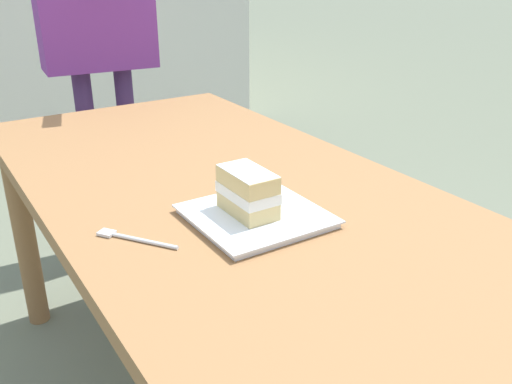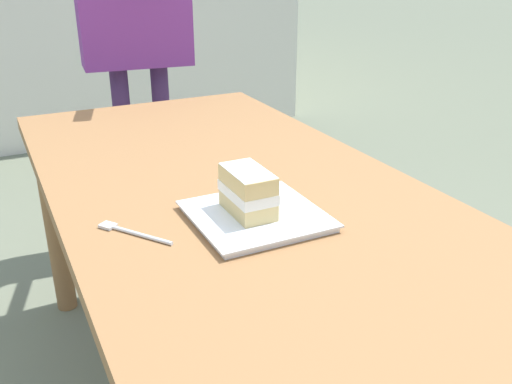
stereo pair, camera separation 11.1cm
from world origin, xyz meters
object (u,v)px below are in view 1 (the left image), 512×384
at_px(dessert_fork, 132,238).
at_px(diner_person, 94,1).
at_px(dessert_plate, 256,216).
at_px(cake_slice, 248,192).
at_px(patio_table, 227,221).

distance_m(dessert_fork, diner_person, 1.38).
relative_size(dessert_plate, cake_slice, 1.94).
distance_m(cake_slice, diner_person, 1.37).
relative_size(dessert_plate, diner_person, 0.16).
distance_m(patio_table, diner_person, 1.23).
bearing_deg(cake_slice, patio_table, 164.27).
bearing_deg(diner_person, cake_slice, -6.25).
relative_size(patio_table, dessert_plate, 6.59).
xyz_separation_m(cake_slice, diner_person, (-1.33, 0.15, 0.26)).
bearing_deg(dessert_plate, diner_person, 174.36).
xyz_separation_m(patio_table, dessert_fork, (0.14, -0.28, 0.09)).
xyz_separation_m(cake_slice, dessert_fork, (-0.04, -0.23, -0.06)).
bearing_deg(diner_person, dessert_fork, -16.22).
distance_m(patio_table, cake_slice, 0.24).
bearing_deg(diner_person, patio_table, -4.74).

